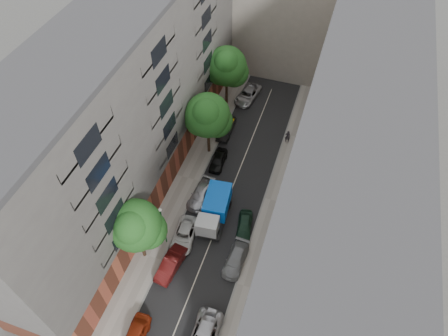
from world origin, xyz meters
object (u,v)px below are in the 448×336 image
at_px(car_left_1, 171,264).
at_px(car_left_2, 184,235).
at_px(car_left_3, 201,194).
at_px(lamp_post, 163,222).
at_px(tree_far, 227,68).
at_px(pedestrian, 288,136).
at_px(car_left_5, 226,128).
at_px(car_right_1, 236,259).
at_px(tree_mid, 208,117).
at_px(car_right_2, 244,225).
at_px(car_left_6, 248,95).
at_px(car_left_4, 218,160).
at_px(tarp_truck, 215,209).
at_px(tree_near, 136,227).

xyz_separation_m(car_left_1, car_left_2, (0.00, 3.60, -0.07)).
xyz_separation_m(car_left_3, lamp_post, (-1.43, -6.64, 3.23)).
distance_m(tree_far, pedestrian, 11.99).
xyz_separation_m(car_left_5, lamp_post, (-0.84, -17.84, 3.17)).
bearing_deg(car_left_5, car_left_1, -89.76).
height_order(car_right_1, tree_mid, tree_mid).
xyz_separation_m(car_right_2, lamp_post, (-7.37, -4.24, 3.26)).
relative_size(car_right_1, pedestrian, 2.38).
height_order(tree_far, lamp_post, tree_far).
relative_size(car_left_2, car_right_1, 1.07).
height_order(car_left_5, car_left_6, car_left_5).
relative_size(car_left_3, lamp_post, 0.79).
bearing_deg(car_left_6, car_left_4, -81.19).
bearing_deg(tree_mid, pedestrian, 28.23).
distance_m(car_left_2, pedestrian, 18.99).
relative_size(car_right_2, pedestrian, 2.06).
bearing_deg(tree_far, car_left_4, -77.45).
xyz_separation_m(tarp_truck, car_right_1, (3.86, -4.58, -0.92)).
height_order(tarp_truck, tree_near, tree_near).
bearing_deg(car_left_5, car_left_3, -88.98).
height_order(car_left_3, lamp_post, lamp_post).
distance_m(car_left_2, lamp_post, 3.79).
xyz_separation_m(car_left_2, car_left_3, (-0.21, 5.60, 0.02)).
relative_size(car_left_3, car_right_2, 1.23).
bearing_deg(car_left_1, car_left_4, 97.02).
bearing_deg(tree_near, car_left_1, -5.40).
bearing_deg(tree_far, car_right_2, -66.68).
xyz_separation_m(car_right_1, tree_near, (-9.14, -2.31, 5.02)).
bearing_deg(car_left_4, car_left_5, 95.82).
bearing_deg(car_left_1, car_left_6, 97.02).
xyz_separation_m(car_left_5, tree_far, (-1.65, 5.39, 5.53)).
xyz_separation_m(car_left_2, tree_far, (-2.45, 22.19, 5.61)).
height_order(car_left_2, car_left_6, car_left_6).
height_order(tree_near, lamp_post, tree_near).
bearing_deg(pedestrian, tree_mid, 23.57).
bearing_deg(lamp_post, car_left_3, 77.87).
distance_m(car_right_2, pedestrian, 14.42).
xyz_separation_m(car_left_1, car_left_3, (-0.21, 9.20, -0.04)).
bearing_deg(tree_far, car_left_6, 42.06).
bearing_deg(tarp_truck, car_left_4, 100.00).
bearing_deg(car_left_1, car_right_1, 30.24).
xyz_separation_m(car_right_1, tree_far, (-8.51, 23.19, 5.63)).
bearing_deg(car_left_2, lamp_post, -153.26).
distance_m(tarp_truck, pedestrian, 14.86).
relative_size(car_left_2, pedestrian, 2.55).
distance_m(car_left_4, car_left_6, 13.20).
bearing_deg(car_left_3, lamp_post, -96.96).
xyz_separation_m(car_left_2, car_left_5, (-0.80, 16.80, 0.09)).
bearing_deg(car_left_5, car_left_6, 81.99).
xyz_separation_m(car_left_3, pedestrian, (7.51, 11.93, 0.40)).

